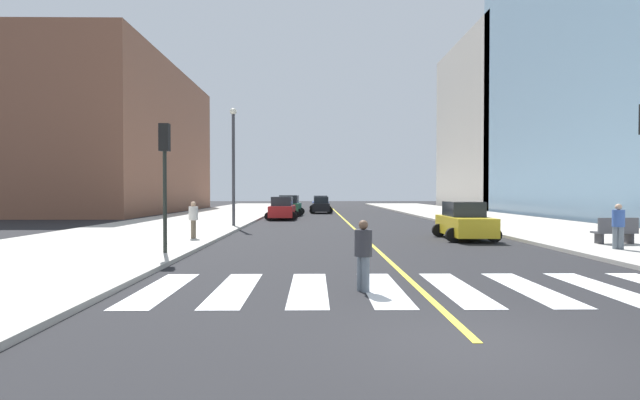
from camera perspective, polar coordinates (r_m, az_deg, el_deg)
The scene contains 18 objects.
ground_plane at distance 7.84m, azimuth 19.20°, elevation -16.62°, with size 220.00×220.00×0.00m, color black.
sidewalk_kerb_east at distance 30.88m, azimuth 27.91°, elevation -3.35°, with size 10.00×120.00×0.15m, color #B2ADA3.
sidewalk_kerb_west at distance 28.79m, azimuth -20.30°, elevation -3.61°, with size 10.00×120.00×0.15m, color #B2ADA3.
crosswalk_paint at distance 11.56m, azimuth 12.32°, elevation -10.79°, with size 13.50×4.00×0.01m.
lane_divider_paint at distance 47.15m, azimuth 2.42°, elevation -1.85°, with size 0.16×80.00×0.01m, color yellow.
parking_garage_concrete at distance 74.64m, azimuth 23.59°, elevation 8.63°, with size 18.00×24.00×24.71m, color #B2ADA3.
low_rise_brick_west at distance 60.27m, azimuth -24.58°, elevation 6.82°, with size 16.00×32.00×17.10m, color brown.
car_blue_nearest at distance 56.97m, azimuth 0.04°, elevation -0.47°, with size 2.75×4.31×1.89m.
car_yellow_second at distance 23.86m, azimuth 17.64°, elevation -2.60°, with size 2.67×4.23×1.88m.
car_green_third at distance 45.36m, azimuth -3.86°, elevation -0.77°, with size 2.98×4.65×2.03m.
car_red_fourth at distance 39.04m, azimuth -4.74°, elevation -1.11°, with size 2.80×4.42×1.95m.
car_black_fifth at distance 50.35m, azimuth 0.18°, elevation -0.70°, with size 2.65×4.15×1.83m.
traffic_light_far_corner at distance 17.54m, azimuth -18.86°, elevation 4.52°, with size 0.36×0.41×4.70m.
park_bench at distance 23.21m, azimuth 33.04°, elevation -3.29°, with size 1.83×0.67×1.12m.
pedestrian_crossing at distance 10.92m, azimuth 5.44°, elevation -6.52°, with size 0.42×0.42×1.70m.
pedestrian_waiting_east at distance 21.05m, azimuth 33.29°, elevation -2.55°, with size 0.43×0.43×1.76m.
pedestrian_walking_west at distance 22.53m, azimuth -15.57°, elevation -2.19°, with size 0.43×0.43×1.76m.
street_lamp at distance 30.53m, azimuth -10.79°, elevation 5.35°, with size 0.44×0.44×7.72m.
Camera 1 is at (-2.56, -7.02, 2.37)m, focal length 25.56 mm.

